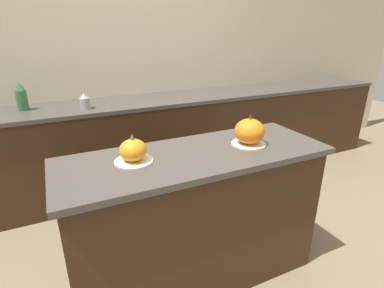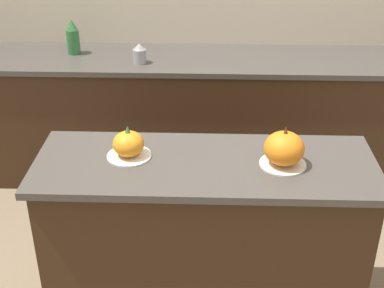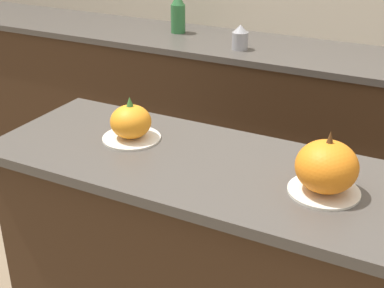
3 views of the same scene
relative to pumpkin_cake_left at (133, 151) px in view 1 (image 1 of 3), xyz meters
name	(u,v)px [view 1 (image 1 of 3)]	position (x,y,z in m)	size (l,w,h in m)	color
ground_plane	(196,274)	(0.35, -0.04, -0.95)	(12.00, 12.00, 0.00)	#847056
wall_back	(122,60)	(0.35, 1.65, 0.30)	(8.00, 0.06, 2.50)	beige
kitchen_island	(196,219)	(0.35, -0.04, -0.50)	(1.56, 0.57, 0.89)	#382314
back_counter	(137,145)	(0.35, 1.32, -0.49)	(6.00, 0.60, 0.90)	#382314
pumpkin_cake_left	(133,151)	(0.00, 0.00, 0.00)	(0.21, 0.21, 0.16)	silver
pumpkin_cake_right	(249,132)	(0.70, -0.05, 0.02)	(0.21, 0.21, 0.20)	silver
bottle_tall	(21,97)	(-0.57, 1.38, 0.07)	(0.09, 0.09, 0.24)	#2D6B38
bottle_short	(85,101)	(-0.09, 1.21, 0.02)	(0.09, 0.09, 0.13)	#99999E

